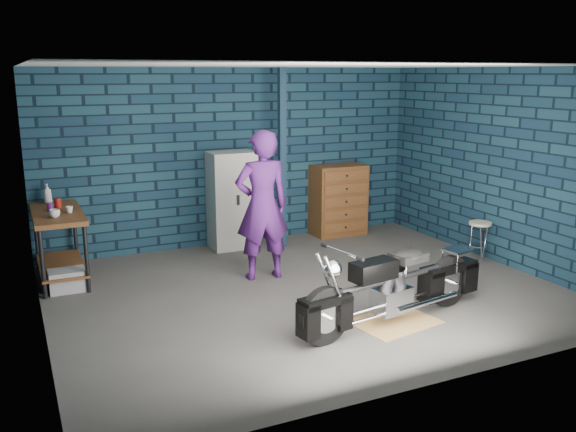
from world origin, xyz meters
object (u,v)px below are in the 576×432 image
storage_bin (67,280)px  shop_stool (479,242)px  motorcycle (396,281)px  person (262,206)px  workbench (60,246)px  tool_chest (339,200)px  locker (233,200)px

storage_bin → shop_stool: (5.44, -1.18, 0.15)m
motorcycle → person: size_ratio=1.10×
motorcycle → shop_stool: size_ratio=3.71×
storage_bin → shop_stool: shop_stool is taller
workbench → shop_stool: workbench is taller
tool_chest → motorcycle: bearing=-110.0°
storage_bin → locker: (2.51, 0.96, 0.60)m
locker → storage_bin: bearing=-159.1°
storage_bin → tool_chest: 4.49m
workbench → person: size_ratio=0.72×
storage_bin → shop_stool: bearing=-12.2°
locker → shop_stool: 3.65m
storage_bin → person: bearing=-12.9°
motorcycle → person: (-0.72, 1.96, 0.50)m
workbench → storage_bin: size_ratio=3.26×
workbench → shop_stool: bearing=-16.6°
person → shop_stool: 3.20m
motorcycle → shop_stool: 2.70m
locker → shop_stool: (2.93, -2.14, -0.45)m
storage_bin → locker: locker is taller
person → storage_bin: bearing=-8.0°
tool_chest → storage_bin: bearing=-167.6°
motorcycle → tool_chest: tool_chest is taller
motorcycle → person: 2.15m
locker → workbench: bearing=-168.7°
motorcycle → locker: (-0.58, 3.46, 0.27)m
storage_bin → tool_chest: tool_chest is taller
workbench → motorcycle: motorcycle is taller
storage_bin → tool_chest: size_ratio=0.37×
workbench → storage_bin: bearing=-87.5°
motorcycle → storage_bin: bearing=131.1°
person → locker: person is taller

